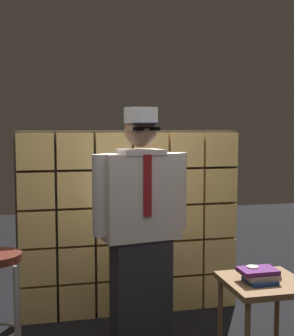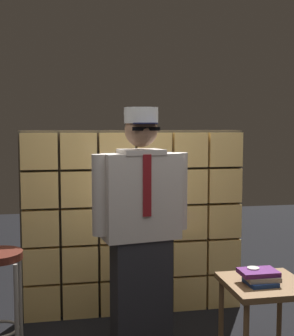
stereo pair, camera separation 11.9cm
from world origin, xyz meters
name	(u,v)px [view 1 (the left image)]	position (x,y,z in m)	size (l,w,h in m)	color
glass_block_wall	(132,224)	(0.00, 1.24, 0.76)	(1.88, 0.10, 1.57)	#F2C672
standing_person	(141,229)	(-0.07, 0.53, 0.89)	(0.68, 0.33, 1.70)	#28282D
side_table	(264,291)	(0.71, 0.26, 0.48)	(0.52, 0.52, 0.56)	brown
book_stack	(260,275)	(0.66, 0.23, 0.61)	(0.25, 0.20, 0.09)	navy
coffee_mug	(253,273)	(0.63, 0.28, 0.61)	(0.13, 0.08, 0.09)	silver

